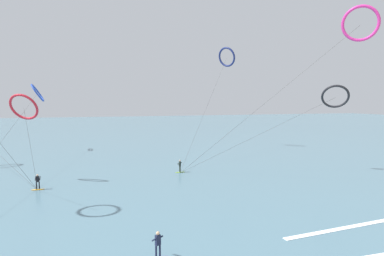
{
  "coord_description": "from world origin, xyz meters",
  "views": [
    {
      "loc": [
        -10.21,
        -5.98,
        9.56
      ],
      "look_at": [
        0.0,
        23.8,
        7.05
      ],
      "focal_mm": 31.07,
      "sensor_mm": 36.0,
      "label": 1
    }
  ],
  "objects_px": {
    "surfer_violet": "(158,247)",
    "kite_charcoal": "(335,97)",
    "surfer_amber": "(38,183)",
    "kite_magenta": "(360,24)",
    "kite_cobalt": "(37,93)",
    "kite_navy": "(227,57)",
    "surfer_lime": "(180,167)",
    "kite_crimson": "(24,107)"
  },
  "relations": [
    {
      "from": "surfer_violet",
      "to": "kite_charcoal",
      "type": "relative_size",
      "value": 0.08
    },
    {
      "from": "surfer_amber",
      "to": "kite_magenta",
      "type": "bearing_deg",
      "value": 161.32
    },
    {
      "from": "kite_cobalt",
      "to": "kite_navy",
      "type": "xyz_separation_m",
      "value": [
        35.91,
        -6.82,
        7.35
      ]
    },
    {
      "from": "surfer_violet",
      "to": "kite_charcoal",
      "type": "distance_m",
      "value": 33.76
    },
    {
      "from": "kite_charcoal",
      "to": "kite_navy",
      "type": "xyz_separation_m",
      "value": [
        -3.5,
        26.52,
        8.32
      ]
    },
    {
      "from": "kite_magenta",
      "to": "kite_charcoal",
      "type": "bearing_deg",
      "value": -72.84
    },
    {
      "from": "surfer_lime",
      "to": "kite_navy",
      "type": "distance_m",
      "value": 31.18
    },
    {
      "from": "kite_cobalt",
      "to": "surfer_violet",
      "type": "bearing_deg",
      "value": -165.76
    },
    {
      "from": "kite_navy",
      "to": "surfer_lime",
      "type": "bearing_deg",
      "value": 112.87
    },
    {
      "from": "surfer_lime",
      "to": "kite_navy",
      "type": "relative_size",
      "value": 0.08
    },
    {
      "from": "surfer_violet",
      "to": "kite_cobalt",
      "type": "bearing_deg",
      "value": 80.01
    },
    {
      "from": "kite_cobalt",
      "to": "kite_magenta",
      "type": "distance_m",
      "value": 54.59
    },
    {
      "from": "surfer_violet",
      "to": "kite_charcoal",
      "type": "xyz_separation_m",
      "value": [
        27.87,
        16.57,
        9.38
      ]
    },
    {
      "from": "surfer_amber",
      "to": "surfer_violet",
      "type": "xyz_separation_m",
      "value": [
        8.66,
        -19.61,
        0.0
      ]
    },
    {
      "from": "surfer_amber",
      "to": "kite_charcoal",
      "type": "bearing_deg",
      "value": 175.58
    },
    {
      "from": "kite_charcoal",
      "to": "kite_crimson",
      "type": "bearing_deg",
      "value": 26.42
    },
    {
      "from": "surfer_violet",
      "to": "kite_crimson",
      "type": "distance_m",
      "value": 26.58
    },
    {
      "from": "kite_navy",
      "to": "kite_crimson",
      "type": "bearing_deg",
      "value": 91.44
    },
    {
      "from": "kite_crimson",
      "to": "kite_navy",
      "type": "xyz_separation_m",
      "value": [
        34.59,
        19.93,
        9.6
      ]
    },
    {
      "from": "kite_cobalt",
      "to": "kite_magenta",
      "type": "relative_size",
      "value": 2.76
    },
    {
      "from": "surfer_lime",
      "to": "kite_cobalt",
      "type": "height_order",
      "value": "kite_cobalt"
    },
    {
      "from": "surfer_lime",
      "to": "kite_crimson",
      "type": "height_order",
      "value": "kite_crimson"
    },
    {
      "from": "kite_crimson",
      "to": "kite_navy",
      "type": "distance_m",
      "value": 41.06
    },
    {
      "from": "kite_charcoal",
      "to": "surfer_violet",
      "type": "bearing_deg",
      "value": 66.98
    },
    {
      "from": "kite_cobalt",
      "to": "kite_magenta",
      "type": "bearing_deg",
      "value": -138.53
    },
    {
      "from": "surfer_lime",
      "to": "kite_magenta",
      "type": "height_order",
      "value": "kite_magenta"
    },
    {
      "from": "surfer_violet",
      "to": "kite_navy",
      "type": "xyz_separation_m",
      "value": [
        24.38,
        43.09,
        17.71
      ]
    },
    {
      "from": "surfer_violet",
      "to": "kite_magenta",
      "type": "xyz_separation_m",
      "value": [
        23.48,
        8.53,
        16.77
      ]
    },
    {
      "from": "surfer_lime",
      "to": "kite_magenta",
      "type": "xyz_separation_m",
      "value": [
        15.12,
        -14.51,
        16.77
      ]
    },
    {
      "from": "kite_charcoal",
      "to": "kite_cobalt",
      "type": "bearing_deg",
      "value": -3.99
    },
    {
      "from": "surfer_amber",
      "to": "kite_navy",
      "type": "relative_size",
      "value": 0.08
    },
    {
      "from": "surfer_violet",
      "to": "kite_navy",
      "type": "distance_m",
      "value": 52.58
    },
    {
      "from": "surfer_lime",
      "to": "kite_navy",
      "type": "height_order",
      "value": "kite_navy"
    },
    {
      "from": "surfer_violet",
      "to": "kite_magenta",
      "type": "height_order",
      "value": "kite_magenta"
    },
    {
      "from": "surfer_amber",
      "to": "kite_cobalt",
      "type": "bearing_deg",
      "value": -84.26
    },
    {
      "from": "surfer_lime",
      "to": "kite_crimson",
      "type": "relative_size",
      "value": 0.16
    },
    {
      "from": "surfer_violet",
      "to": "kite_cobalt",
      "type": "distance_m",
      "value": 52.27
    },
    {
      "from": "kite_crimson",
      "to": "kite_cobalt",
      "type": "relative_size",
      "value": 0.2
    },
    {
      "from": "surfer_violet",
      "to": "surfer_lime",
      "type": "bearing_deg",
      "value": 47.07
    },
    {
      "from": "kite_charcoal",
      "to": "kite_magenta",
      "type": "relative_size",
      "value": 1.11
    },
    {
      "from": "kite_crimson",
      "to": "kite_magenta",
      "type": "relative_size",
      "value": 0.54
    },
    {
      "from": "kite_charcoal",
      "to": "kite_navy",
      "type": "distance_m",
      "value": 28.01
    }
  ]
}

